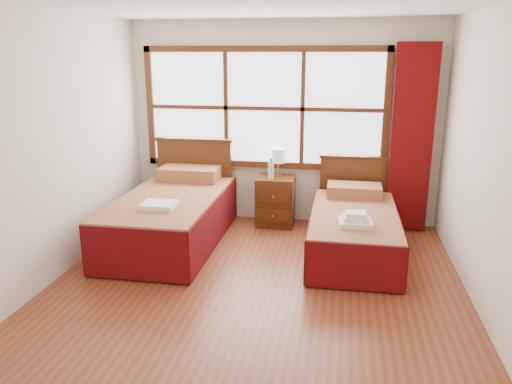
# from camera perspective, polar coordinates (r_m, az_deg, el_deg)

# --- Properties ---
(floor) EXTENTS (4.50, 4.50, 0.00)m
(floor) POSITION_cam_1_polar(r_m,az_deg,el_deg) (4.80, -0.36, -11.56)
(floor) COLOR brown
(floor) RESTS_ON ground
(ceiling) EXTENTS (4.50, 4.50, 0.00)m
(ceiling) POSITION_cam_1_polar(r_m,az_deg,el_deg) (4.29, -0.42, 21.06)
(ceiling) COLOR white
(ceiling) RESTS_ON wall_back
(wall_back) EXTENTS (4.00, 0.00, 4.00)m
(wall_back) POSITION_cam_1_polar(r_m,az_deg,el_deg) (6.56, 3.14, 7.79)
(wall_back) COLOR silver
(wall_back) RESTS_ON floor
(wall_left) EXTENTS (0.00, 4.50, 4.50)m
(wall_left) POSITION_cam_1_polar(r_m,az_deg,el_deg) (5.11, -23.13, 4.29)
(wall_left) COLOR silver
(wall_left) RESTS_ON floor
(wall_right) EXTENTS (0.00, 4.50, 4.50)m
(wall_right) POSITION_cam_1_polar(r_m,az_deg,el_deg) (4.47, 25.76, 2.52)
(wall_right) COLOR silver
(wall_right) RESTS_ON floor
(window) EXTENTS (3.16, 0.06, 1.56)m
(window) POSITION_cam_1_polar(r_m,az_deg,el_deg) (6.53, 0.92, 9.54)
(window) COLOR white
(window) RESTS_ON wall_back
(curtain) EXTENTS (0.50, 0.16, 2.30)m
(curtain) POSITION_cam_1_polar(r_m,az_deg,el_deg) (6.45, 17.31, 5.80)
(curtain) COLOR #60090A
(curtain) RESTS_ON wall_back
(bed_left) EXTENTS (1.12, 2.17, 1.09)m
(bed_left) POSITION_cam_1_polar(r_m,az_deg,el_deg) (6.03, -9.48, -2.56)
(bed_left) COLOR #44220E
(bed_left) RESTS_ON floor
(bed_right) EXTENTS (0.96, 1.98, 0.93)m
(bed_right) POSITION_cam_1_polar(r_m,az_deg,el_deg) (5.73, 11.09, -4.13)
(bed_right) COLOR #44220E
(bed_right) RESTS_ON floor
(nightstand) EXTENTS (0.48, 0.47, 0.64)m
(nightstand) POSITION_cam_1_polar(r_m,az_deg,el_deg) (6.52, 2.24, -1.05)
(nightstand) COLOR #4D2610
(nightstand) RESTS_ON floor
(towels_left) EXTENTS (0.36, 0.32, 0.05)m
(towels_left) POSITION_cam_1_polar(r_m,az_deg,el_deg) (5.47, -11.04, -1.48)
(towels_left) COLOR white
(towels_left) RESTS_ON bed_left
(towels_right) EXTENTS (0.35, 0.32, 0.14)m
(towels_right) POSITION_cam_1_polar(r_m,az_deg,el_deg) (5.19, 11.29, -3.14)
(towels_right) COLOR white
(towels_right) RESTS_ON bed_right
(lamp) EXTENTS (0.18, 0.18, 0.36)m
(lamp) POSITION_cam_1_polar(r_m,az_deg,el_deg) (6.48, 2.58, 4.07)
(lamp) COLOR #B7963A
(lamp) RESTS_ON nightstand
(bottle_near) EXTENTS (0.07, 0.07, 0.25)m
(bottle_near) POSITION_cam_1_polar(r_m,az_deg,el_deg) (6.39, 1.68, 2.62)
(bottle_near) COLOR silver
(bottle_near) RESTS_ON nightstand
(bottle_far) EXTENTS (0.07, 0.07, 0.27)m
(bottle_far) POSITION_cam_1_polar(r_m,az_deg,el_deg) (6.33, 1.74, 2.59)
(bottle_far) COLOR silver
(bottle_far) RESTS_ON nightstand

